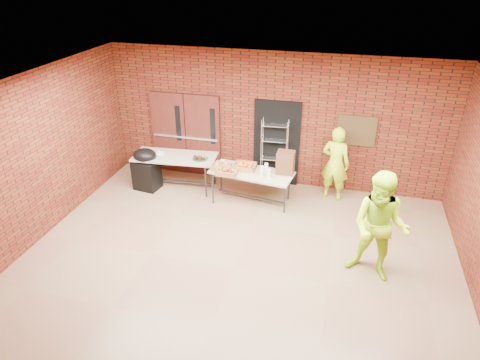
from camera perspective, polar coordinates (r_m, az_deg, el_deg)
name	(u,v)px	position (r m, az deg, el deg)	size (l,w,h in m)	color
room	(234,191)	(7.03, -0.77, -1.48)	(8.08, 7.08, 3.28)	#866048
double_doors	(186,134)	(10.86, -7.20, 6.04)	(1.78, 0.12, 2.10)	#4F2016
dark_doorway	(276,143)	(10.30, 4.88, 4.90)	(1.10, 0.06, 2.10)	black
bronze_plaque	(356,131)	(9.99, 15.26, 6.36)	(0.85, 0.04, 0.70)	#41311A
wire_rack	(274,153)	(10.26, 4.56, 3.57)	(0.62, 0.21, 1.69)	silver
table_left	(175,159)	(10.32, -8.67, 2.85)	(2.03, 0.99, 0.81)	tan
table_right	(252,174)	(9.56, 1.54, 0.75)	(1.93, 1.01, 0.76)	tan
basket_bananas	(221,167)	(9.63, -2.55, 1.76)	(0.42, 0.33, 0.13)	#A06F40
basket_oranges	(245,166)	(9.63, 0.61, 1.83)	(0.49, 0.38, 0.15)	#A06F40
basket_apples	(227,171)	(9.42, -1.76, 1.16)	(0.46, 0.36, 0.14)	#A06F40
muffin_tray	(200,157)	(10.05, -5.34, 3.03)	(0.37, 0.37, 0.09)	#155225
napkin_box	(160,153)	(10.45, -10.56, 3.59)	(0.17, 0.11, 0.06)	white
coffee_dispenser	(285,163)	(9.44, 6.08, 2.33)	(0.38, 0.34, 0.50)	#55321D
cup_stack_front	(262,171)	(9.33, 2.93, 1.22)	(0.08, 0.08, 0.23)	white
cup_stack_mid	(269,174)	(9.22, 3.86, 0.82)	(0.07, 0.07, 0.22)	white
cup_stack_back	(266,168)	(9.43, 3.51, 1.57)	(0.08, 0.08, 0.24)	white
covered_grill	(146,169)	(10.45, -12.41, 1.46)	(0.63, 0.55, 1.03)	black
volunteer_woman	(335,164)	(9.87, 12.59, 2.15)	(0.64, 0.42, 1.75)	#BEFC1C
volunteer_man	(380,227)	(7.56, 18.12, -6.04)	(0.97, 0.76, 2.00)	#BEFC1C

